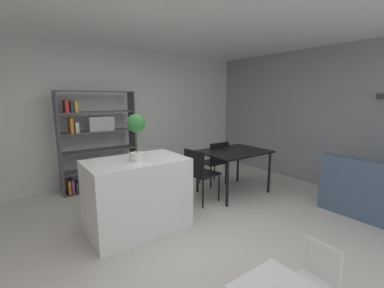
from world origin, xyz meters
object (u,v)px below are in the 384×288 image
child_chair_right (315,278)px  dining_table (234,155)px  kitchen_island (137,194)px  dining_chair_far (216,159)px  potted_plant_on_island (136,132)px  open_bookshelf (95,137)px  dining_chair_island_side (199,171)px

child_chair_right → dining_table: (1.38, 2.27, 0.38)m
kitchen_island → dining_chair_far: bearing=18.7°
potted_plant_on_island → dining_table: bearing=7.4°
potted_plant_on_island → open_bookshelf: size_ratio=0.32×
kitchen_island → dining_chair_far: kitchen_island is taller
dining_table → dining_chair_island_side: dining_chair_island_side is taller
open_bookshelf → child_chair_right: open_bookshelf is taller
potted_plant_on_island → open_bookshelf: open_bookshelf is taller
child_chair_right → potted_plant_on_island: bearing=-162.1°
kitchen_island → open_bookshelf: open_bookshelf is taller
open_bookshelf → child_chair_right: 4.02m
potted_plant_on_island → dining_chair_far: 2.21m
dining_chair_island_side → dining_chair_far: dining_chair_island_side is taller
open_bookshelf → dining_chair_far: 2.31m
kitchen_island → child_chair_right: 2.16m
child_chair_right → dining_table: dining_table is taller
potted_plant_on_island → dining_chair_far: (1.94, 0.72, -0.78)m
open_bookshelf → child_chair_right: bearing=-82.2°
kitchen_island → dining_chair_island_side: bearing=8.2°
child_chair_right → dining_chair_far: (1.38, 2.74, 0.20)m
child_chair_right → dining_chair_far: dining_chair_far is taller
open_bookshelf → dining_table: open_bookshelf is taller
kitchen_island → potted_plant_on_island: 0.83m
potted_plant_on_island → child_chair_right: bearing=-74.6°
potted_plant_on_island → child_chair_right: (0.56, -2.02, -0.97)m
kitchen_island → dining_chair_island_side: size_ratio=1.38×
dining_table → dining_chair_far: size_ratio=1.34×
dining_table → dining_chair_far: (-0.00, 0.47, -0.18)m
dining_chair_far → kitchen_island: bearing=19.0°
dining_chair_far → child_chair_right: bearing=63.6°
potted_plant_on_island → dining_chair_island_side: 1.39m
open_bookshelf → dining_chair_far: bearing=-31.8°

